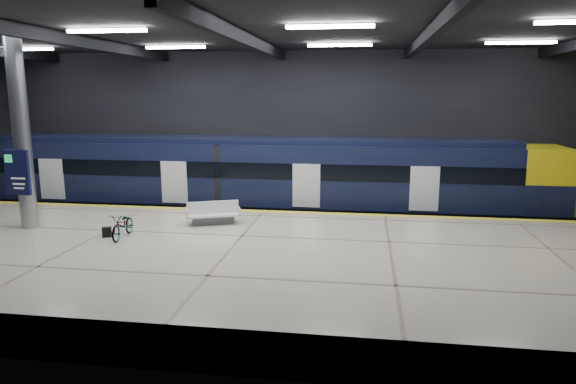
# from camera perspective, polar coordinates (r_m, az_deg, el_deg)

# --- Properties ---
(ground) EXTENTS (30.00, 30.00, 0.00)m
(ground) POSITION_cam_1_polar(r_m,az_deg,el_deg) (19.14, -4.36, -7.22)
(ground) COLOR black
(ground) RESTS_ON ground
(room_shell) EXTENTS (30.10, 16.10, 8.05)m
(room_shell) POSITION_cam_1_polar(r_m,az_deg,el_deg) (18.20, -4.62, 10.16)
(room_shell) COLOR black
(room_shell) RESTS_ON ground
(platform) EXTENTS (30.00, 11.00, 1.10)m
(platform) POSITION_cam_1_polar(r_m,az_deg,el_deg) (16.67, -6.29, -8.06)
(platform) COLOR beige
(platform) RESTS_ON ground
(safety_strip) EXTENTS (30.00, 0.40, 0.01)m
(safety_strip) POSITION_cam_1_polar(r_m,az_deg,el_deg) (21.44, -2.78, -2.15)
(safety_strip) COLOR yellow
(safety_strip) RESTS_ON platform
(rails) EXTENTS (30.00, 1.52, 0.16)m
(rails) POSITION_cam_1_polar(r_m,az_deg,el_deg) (24.30, -1.50, -3.06)
(rails) COLOR gray
(rails) RESTS_ON ground
(train) EXTENTS (29.40, 2.84, 3.79)m
(train) POSITION_cam_1_polar(r_m,az_deg,el_deg) (23.83, -0.45, 1.52)
(train) COLOR black
(train) RESTS_ON ground
(bench) EXTENTS (2.15, 1.51, 0.88)m
(bench) POSITION_cam_1_polar(r_m,az_deg,el_deg) (19.54, -8.33, -2.64)
(bench) COLOR #595B60
(bench) RESTS_ON platform
(bicycle) EXTENTS (0.70, 1.73, 0.89)m
(bicycle) POSITION_cam_1_polar(r_m,az_deg,el_deg) (18.34, -17.87, -3.52)
(bicycle) COLOR #99999E
(bicycle) RESTS_ON platform
(pannier_bag) EXTENTS (0.34, 0.28, 0.35)m
(pannier_bag) POSITION_cam_1_polar(r_m,az_deg,el_deg) (18.68, -19.48, -4.22)
(pannier_bag) COLOR black
(pannier_bag) RESTS_ON platform
(info_column) EXTENTS (0.90, 0.78, 6.90)m
(info_column) POSITION_cam_1_polar(r_m,az_deg,el_deg) (20.67, -27.53, 5.56)
(info_column) COLOR #9EA0A5
(info_column) RESTS_ON platform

